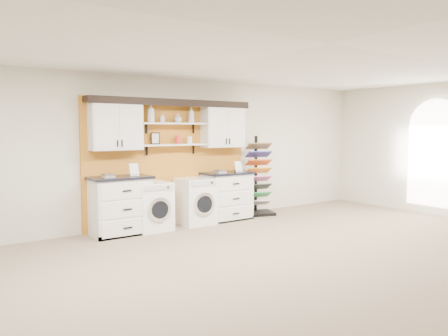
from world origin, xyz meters
TOP-DOWN VIEW (x-y plane):
  - floor at (0.00, 0.00)m, footprint 10.00×10.00m
  - ceiling at (0.00, 0.00)m, footprint 10.00×10.00m
  - wall_back at (0.00, 4.00)m, footprint 10.00×0.00m
  - accent_panel at (0.00, 3.96)m, footprint 3.40×0.07m
  - upper_cabinet_left at (-1.13, 3.79)m, footprint 0.90×0.35m
  - upper_cabinet_right at (1.13, 3.79)m, footprint 0.90×0.35m
  - shelf_lower at (0.00, 3.80)m, footprint 1.32×0.28m
  - shelf_upper at (0.00, 3.80)m, footprint 1.32×0.28m
  - crown_molding at (0.00, 3.81)m, footprint 3.30×0.41m
  - window_arched at (4.94, 1.50)m, footprint 0.06×1.10m
  - picture_frame at (-0.35, 3.85)m, footprint 0.18×0.02m
  - canister_red at (0.10, 3.80)m, footprint 0.11×0.11m
  - canister_cream at (0.35, 3.80)m, footprint 0.10×0.10m
  - base_cabinet_left at (-1.13, 3.64)m, footprint 1.04×0.66m
  - base_cabinet_right at (1.13, 3.64)m, footprint 0.98×0.66m
  - washer at (-0.55, 3.64)m, footprint 0.62×0.71m
  - dryer at (0.37, 3.64)m, footprint 0.63×0.71m
  - sample_rack at (1.98, 3.68)m, footprint 0.74×0.68m
  - soap_bottle_a at (-0.45, 3.80)m, footprint 0.16×0.16m
  - soap_bottle_b at (-0.22, 3.80)m, footprint 0.11×0.11m
  - soap_bottle_c at (0.11, 3.80)m, footprint 0.15×0.15m
  - soap_bottle_d at (0.40, 3.80)m, footprint 0.17×0.17m

SIDE VIEW (x-z plane):
  - floor at x=0.00m, z-range 0.00..0.00m
  - washer at x=-0.55m, z-range 0.00..0.87m
  - dryer at x=0.37m, z-range 0.00..0.89m
  - base_cabinet_right at x=1.13m, z-range 0.00..0.96m
  - base_cabinet_left at x=-1.13m, z-range 0.00..1.01m
  - sample_rack at x=1.98m, z-range -0.31..1.38m
  - accent_panel at x=0.00m, z-range 0.00..2.40m
  - window_arched at x=4.94m, z-range 0.26..2.51m
  - wall_back at x=0.00m, z-range -3.60..6.40m
  - shelf_lower at x=0.00m, z-range 1.52..1.54m
  - canister_cream at x=0.35m, z-range 1.54..1.69m
  - canister_red at x=0.10m, z-range 1.54..1.71m
  - picture_frame at x=-0.35m, z-range 1.54..1.77m
  - upper_cabinet_left at x=-1.13m, z-range 1.46..2.30m
  - upper_cabinet_right at x=1.13m, z-range 1.46..2.30m
  - shelf_upper at x=0.00m, z-range 1.92..1.94m
  - soap_bottle_b at x=-0.22m, z-range 1.95..2.12m
  - soap_bottle_c at x=0.11m, z-range 1.94..2.12m
  - soap_bottle_d at x=0.40m, z-range 1.94..2.25m
  - soap_bottle_a at x=-0.45m, z-range 1.95..2.29m
  - crown_molding at x=0.00m, z-range 2.26..2.39m
  - ceiling at x=0.00m, z-range 2.80..2.80m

